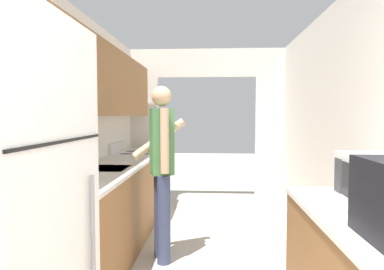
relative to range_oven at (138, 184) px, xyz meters
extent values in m
cube|color=white|center=(-0.34, -2.16, 0.79)|extent=(0.06, 7.29, 2.50)
cube|color=brown|center=(-0.15, -1.10, 1.33)|extent=(0.32, 3.63, 0.74)
cube|color=white|center=(2.22, -2.16, 0.79)|extent=(0.06, 7.29, 2.50)
cube|color=white|center=(-0.18, 0.91, 0.56)|extent=(0.65, 0.06, 2.05)
cube|color=white|center=(2.06, 0.91, 0.56)|extent=(0.65, 0.06, 2.05)
cube|color=white|center=(0.94, 0.91, 1.81)|extent=(2.90, 0.06, 0.45)
cube|color=brown|center=(-0.01, -1.64, -0.02)|extent=(0.60, 2.55, 0.88)
cube|color=silver|center=(-0.01, -1.64, 0.43)|extent=(0.62, 2.56, 0.03)
cube|color=brown|center=(-0.01, 0.54, -0.02)|extent=(0.60, 0.35, 0.88)
cube|color=silver|center=(-0.01, 0.54, 0.43)|extent=(0.62, 0.36, 0.03)
cube|color=#9EA3A8|center=(-0.01, -1.39, 0.45)|extent=(0.42, 0.44, 0.00)
cube|color=black|center=(0.45, -3.35, 0.87)|extent=(0.01, 0.80, 0.01)
cylinder|color=#99999E|center=(0.46, -3.08, 0.31)|extent=(0.02, 0.02, 0.74)
cube|color=white|center=(0.00, 0.00, -0.01)|extent=(0.62, 0.73, 0.91)
cube|color=black|center=(0.32, 0.00, -0.01)|extent=(0.01, 0.49, 0.27)
cylinder|color=#B7B7BC|center=(0.34, 0.00, 0.22)|extent=(0.02, 0.58, 0.02)
cube|color=white|center=(-0.29, 0.00, 0.52)|extent=(0.04, 0.73, 0.14)
cylinder|color=#232328|center=(0.13, -0.16, 0.45)|extent=(0.16, 0.16, 0.01)
cylinder|color=#232328|center=(0.13, 0.16, 0.45)|extent=(0.16, 0.16, 0.01)
cylinder|color=#232328|center=(-0.12, -0.16, 0.45)|extent=(0.16, 0.16, 0.01)
cylinder|color=#232328|center=(-0.12, 0.16, 0.45)|extent=(0.16, 0.16, 0.01)
cylinder|color=#384266|center=(0.58, -1.47, -0.03)|extent=(0.17, 0.17, 0.86)
cylinder|color=#384266|center=(0.52, -1.31, -0.03)|extent=(0.17, 0.17, 0.86)
cube|color=#4C844C|center=(0.55, -1.39, 0.72)|extent=(0.27, 0.27, 0.64)
cylinder|color=#DBAD89|center=(0.60, -1.53, 0.73)|extent=(0.10, 0.10, 0.61)
cylinder|color=#DBAD89|center=(0.50, -1.26, 0.73)|extent=(0.54, 0.25, 0.42)
sphere|color=#DBAD89|center=(0.55, -1.39, 1.15)|extent=(0.20, 0.20, 0.20)
cube|color=white|center=(2.00, -2.69, 0.60)|extent=(0.34, 0.51, 0.29)
cube|color=black|center=(1.83, -2.74, 0.60)|extent=(0.01, 0.31, 0.20)
cube|color=#38383D|center=(1.83, -2.51, 0.60)|extent=(0.01, 0.10, 0.21)
camera|label=1|loc=(1.04, -4.68, 0.97)|focal=32.00mm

